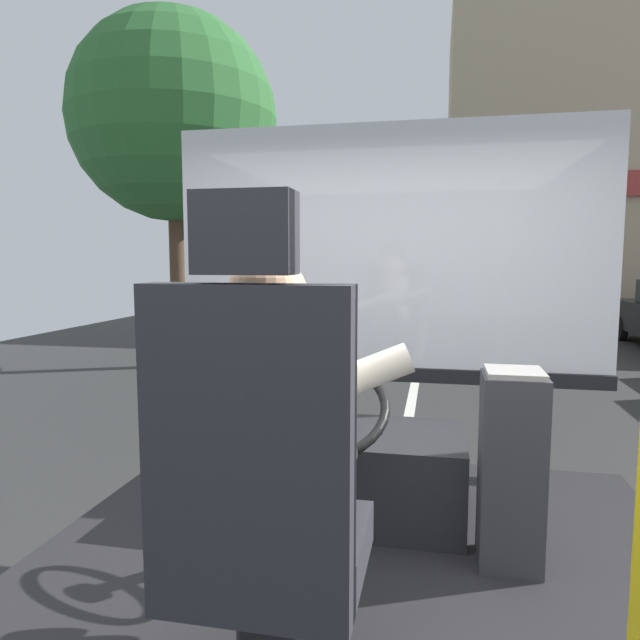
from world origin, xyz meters
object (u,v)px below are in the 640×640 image
(steering_console, at_px, (342,470))
(driver_seat, at_px, (263,509))
(bus_driver, at_px, (277,433))
(fare_box, at_px, (511,468))
(parked_car_white, at_px, (597,297))

(steering_console, bearing_deg, driver_seat, -90.00)
(driver_seat, distance_m, bus_driver, 0.20)
(bus_driver, relative_size, fare_box, 0.94)
(driver_seat, bearing_deg, fare_box, 52.91)
(bus_driver, distance_m, steering_console, 1.19)
(bus_driver, height_order, fare_box, bus_driver)
(driver_seat, bearing_deg, parked_car_white, 73.40)
(driver_seat, distance_m, parked_car_white, 18.04)
(steering_console, relative_size, parked_car_white, 0.27)
(bus_driver, bearing_deg, parked_car_white, 73.28)
(parked_car_white, bearing_deg, driver_seat, -106.60)
(parked_car_white, bearing_deg, fare_box, -105.22)
(driver_seat, relative_size, fare_box, 1.73)
(bus_driver, distance_m, fare_box, 1.12)
(driver_seat, height_order, parked_car_white, driver_seat)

